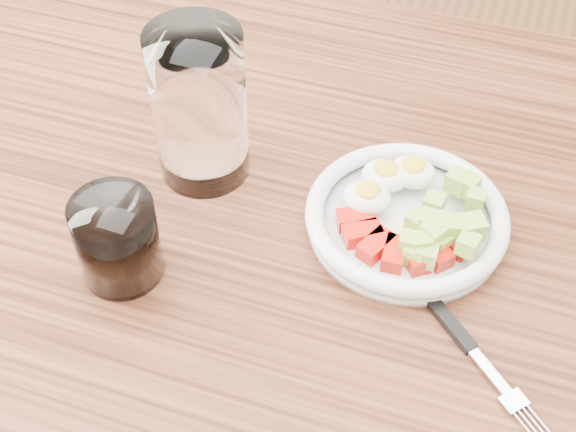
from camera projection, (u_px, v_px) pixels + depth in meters
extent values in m
cube|color=brown|center=(17.00, 162.00, 1.46)|extent=(0.07, 0.07, 0.73)
cube|color=brown|center=(294.00, 258.00, 0.81)|extent=(1.50, 0.90, 0.04)
cylinder|color=white|center=(405.00, 225.00, 0.81)|extent=(0.20, 0.20, 0.01)
torus|color=white|center=(407.00, 215.00, 0.80)|extent=(0.20, 0.20, 0.02)
cube|color=red|center=(356.00, 219.00, 0.80)|extent=(0.04, 0.04, 0.02)
cube|color=red|center=(362.00, 234.00, 0.78)|extent=(0.04, 0.04, 0.02)
cube|color=red|center=(376.00, 246.00, 0.77)|extent=(0.03, 0.04, 0.02)
cube|color=red|center=(394.00, 254.00, 0.77)|extent=(0.02, 0.04, 0.02)
cube|color=red|center=(415.00, 256.00, 0.76)|extent=(0.04, 0.04, 0.02)
cube|color=red|center=(434.00, 252.00, 0.77)|extent=(0.04, 0.04, 0.02)
cube|color=red|center=(449.00, 243.00, 0.77)|extent=(0.04, 0.03, 0.02)
ellipsoid|color=white|center=(385.00, 176.00, 0.82)|extent=(0.05, 0.04, 0.03)
ellipsoid|color=yellow|center=(386.00, 168.00, 0.81)|extent=(0.03, 0.03, 0.01)
ellipsoid|color=white|center=(412.00, 172.00, 0.82)|extent=(0.05, 0.04, 0.03)
ellipsoid|color=yellow|center=(413.00, 165.00, 0.82)|extent=(0.03, 0.03, 0.01)
ellipsoid|color=white|center=(367.00, 197.00, 0.80)|extent=(0.05, 0.04, 0.03)
ellipsoid|color=yellow|center=(368.00, 190.00, 0.79)|extent=(0.03, 0.03, 0.01)
cube|color=#A9C74C|center=(468.00, 185.00, 0.81)|extent=(0.03, 0.03, 0.02)
cube|color=#A9C74C|center=(468.00, 244.00, 0.75)|extent=(0.02, 0.02, 0.02)
cube|color=#A9C74C|center=(434.00, 204.00, 0.79)|extent=(0.02, 0.02, 0.02)
cube|color=#A9C74C|center=(430.00, 223.00, 0.77)|extent=(0.02, 0.02, 0.02)
cube|color=#A9C74C|center=(410.00, 243.00, 0.76)|extent=(0.02, 0.02, 0.02)
cube|color=#A9C74C|center=(466.00, 229.00, 0.77)|extent=(0.02, 0.02, 0.02)
cube|color=#A9C74C|center=(416.00, 254.00, 0.76)|extent=(0.02, 0.02, 0.02)
cube|color=#A9C74C|center=(451.00, 227.00, 0.76)|extent=(0.02, 0.02, 0.02)
cube|color=#A9C74C|center=(475.00, 199.00, 0.79)|extent=(0.02, 0.02, 0.02)
cube|color=#A9C74C|center=(458.00, 181.00, 0.81)|extent=(0.03, 0.03, 0.02)
cube|color=#A9C74C|center=(472.00, 227.00, 0.76)|extent=(0.03, 0.03, 0.02)
cube|color=#A9C74C|center=(422.00, 243.00, 0.75)|extent=(0.02, 0.02, 0.02)
cube|color=#A9C74C|center=(410.00, 246.00, 0.76)|extent=(0.02, 0.02, 0.02)
cube|color=#A9C74C|center=(426.00, 255.00, 0.75)|extent=(0.02, 0.02, 0.02)
cube|color=#A9C74C|center=(416.00, 222.00, 0.78)|extent=(0.02, 0.02, 0.02)
cube|color=#A9C74C|center=(434.00, 233.00, 0.76)|extent=(0.03, 0.03, 0.02)
cube|color=#A9C74C|center=(441.00, 241.00, 0.77)|extent=(0.03, 0.03, 0.02)
cube|color=#A9C74C|center=(426.00, 233.00, 0.77)|extent=(0.02, 0.02, 0.02)
cube|color=black|center=(441.00, 313.00, 0.74)|extent=(0.08, 0.07, 0.01)
cube|color=silver|center=(491.00, 373.00, 0.69)|extent=(0.05, 0.04, 0.00)
cube|color=silver|center=(514.00, 401.00, 0.68)|extent=(0.03, 0.03, 0.00)
cylinder|color=silver|center=(527.00, 429.00, 0.66)|extent=(0.03, 0.02, 0.00)
cylinder|color=silver|center=(531.00, 426.00, 0.66)|extent=(0.03, 0.02, 0.00)
cylinder|color=silver|center=(536.00, 424.00, 0.66)|extent=(0.03, 0.02, 0.00)
cylinder|color=silver|center=(540.00, 421.00, 0.66)|extent=(0.03, 0.02, 0.00)
cylinder|color=white|center=(199.00, 107.00, 0.81)|extent=(0.10, 0.10, 0.17)
cylinder|color=white|center=(117.00, 240.00, 0.74)|extent=(0.08, 0.08, 0.09)
cylinder|color=black|center=(118.00, 241.00, 0.75)|extent=(0.07, 0.07, 0.08)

